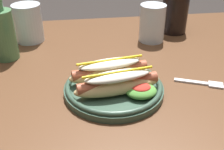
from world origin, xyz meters
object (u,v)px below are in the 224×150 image
(glass_bottle, at_px, (3,31))
(fork, at_px, (203,83))
(soda_cup, at_px, (175,14))
(hot_dog_plate, at_px, (115,83))
(extra_cup, at_px, (28,23))
(water_cup, at_px, (152,23))

(glass_bottle, bearing_deg, fork, -23.24)
(soda_cup, bearing_deg, fork, -96.70)
(fork, height_order, glass_bottle, glass_bottle)
(glass_bottle, bearing_deg, soda_cup, 13.49)
(hot_dog_plate, relative_size, glass_bottle, 1.03)
(soda_cup, distance_m, extra_cup, 0.50)
(fork, height_order, extra_cup, extra_cup)
(fork, bearing_deg, hot_dog_plate, -156.18)
(fork, distance_m, water_cup, 0.30)
(hot_dog_plate, bearing_deg, fork, 1.23)
(hot_dog_plate, relative_size, water_cup, 1.96)
(hot_dog_plate, distance_m, extra_cup, 0.42)
(glass_bottle, bearing_deg, water_cup, 8.48)
(soda_cup, distance_m, water_cup, 0.12)
(hot_dog_plate, xyz_separation_m, soda_cup, (0.27, 0.36, 0.04))
(water_cup, height_order, extra_cup, extra_cup)
(extra_cup, distance_m, glass_bottle, 0.14)
(hot_dog_plate, relative_size, extra_cup, 1.94)
(hot_dog_plate, distance_m, soda_cup, 0.45)
(fork, relative_size, soda_cup, 0.90)
(soda_cup, height_order, water_cup, soda_cup)
(soda_cup, xyz_separation_m, extra_cup, (-0.50, -0.01, -0.00))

